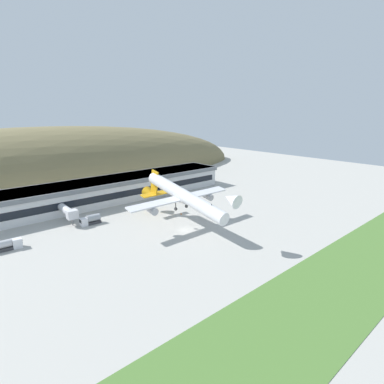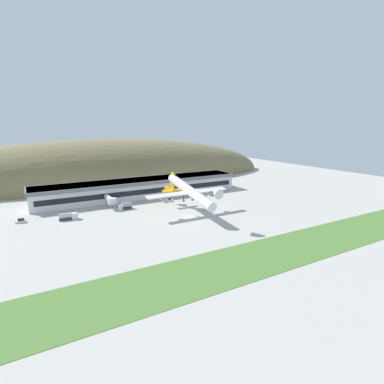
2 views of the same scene
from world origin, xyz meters
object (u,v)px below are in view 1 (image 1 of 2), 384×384
object	(u,v)px
service_car_1	(147,206)
traffic_cone_1	(181,214)
cargo_airplane	(182,196)
jetway_1	(173,191)
traffic_cone_0	(191,204)
jetway_0	(68,211)
fuel_truck	(7,245)
box_truck	(91,220)
terminal_building	(107,189)

from	to	relation	value
service_car_1	traffic_cone_1	xyz separation A→B (m)	(5.22, -14.97, -0.37)
traffic_cone_1	service_car_1	bearing A→B (deg)	109.22
cargo_airplane	jetway_1	bearing A→B (deg)	58.72
traffic_cone_1	cargo_airplane	bearing A→B (deg)	-126.27
service_car_1	traffic_cone_0	bearing A→B (deg)	-30.10
jetway_0	fuel_truck	size ratio (longest dim) A/B	1.63
cargo_airplane	traffic_cone_0	distance (m)	25.10
jetway_0	traffic_cone_1	world-z (taller)	jetway_0
box_truck	traffic_cone_0	bearing A→B (deg)	-8.53
jetway_0	traffic_cone_1	size ratio (longest dim) A/B	20.94
box_truck	traffic_cone_0	distance (m)	39.82
cargo_airplane	traffic_cone_0	world-z (taller)	cargo_airplane
service_car_1	box_truck	world-z (taller)	box_truck
jetway_0	traffic_cone_0	distance (m)	46.15
terminal_building	traffic_cone_0	distance (m)	36.19
jetway_1	traffic_cone_1	world-z (taller)	jetway_1
terminal_building	jetway_1	size ratio (longest dim) A/B	7.56
jetway_0	box_truck	bearing A→B (deg)	-51.17
jetway_0	traffic_cone_0	world-z (taller)	jetway_0
service_car_1	traffic_cone_1	bearing A→B (deg)	-70.78
jetway_1	cargo_airplane	xyz separation A→B (m)	(-15.92, -26.22, 6.29)
terminal_building	jetway_1	xyz separation A→B (m)	(22.05, -16.68, -1.33)
box_truck	traffic_cone_1	size ratio (longest dim) A/B	11.69
service_car_1	jetway_1	bearing A→B (deg)	7.31
box_truck	service_car_1	bearing A→B (deg)	7.04
jetway_1	jetway_0	bearing A→B (deg)	178.11
jetway_0	fuel_truck	distance (m)	22.71
cargo_airplane	traffic_cone_1	xyz separation A→B (m)	(6.91, 9.42, -10.00)
fuel_truck	box_truck	xyz separation A→B (m)	(25.12, 4.01, 0.06)
terminal_building	box_truck	bearing A→B (deg)	-127.09
fuel_truck	traffic_cone_1	world-z (taller)	fuel_truck
jetway_0	jetway_1	distance (m)	43.32
terminal_building	traffic_cone_1	xyz separation A→B (m)	(13.04, -33.48, -5.04)
traffic_cone_0	traffic_cone_1	size ratio (longest dim) A/B	1.00
fuel_truck	traffic_cone_0	size ratio (longest dim) A/B	12.81
cargo_airplane	fuel_truck	size ratio (longest dim) A/B	6.13
terminal_building	traffic_cone_1	bearing A→B (deg)	-68.72
terminal_building	service_car_1	bearing A→B (deg)	-67.09
terminal_building	jetway_1	distance (m)	27.68
service_car_1	traffic_cone_1	world-z (taller)	service_car_1
terminal_building	jetway_0	distance (m)	26.19
jetway_1	box_truck	bearing A→B (deg)	-172.86
cargo_airplane	fuel_truck	bearing A→B (deg)	159.87
service_car_1	traffic_cone_0	world-z (taller)	service_car_1
box_truck	traffic_cone_1	bearing A→B (deg)	-22.28
box_truck	cargo_airplane	bearing A→B (deg)	-43.77
jetway_0	traffic_cone_1	xyz separation A→B (m)	(34.29, -18.22, -3.71)
jetway_1	box_truck	world-z (taller)	jetway_1
cargo_airplane	traffic_cone_1	distance (m)	15.38
cargo_airplane	traffic_cone_1	bearing A→B (deg)	53.73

